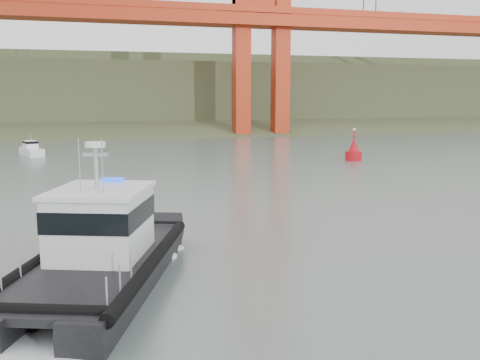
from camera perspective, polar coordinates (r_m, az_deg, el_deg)
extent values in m
plane|color=#4D5B57|center=(28.98, 7.28, -6.50)|extent=(400.00, 400.00, 0.00)
cube|color=#344225|center=(118.41, -10.60, 5.01)|extent=(500.00, 44.72, 16.25)
cube|color=#344225|center=(146.07, -11.73, 8.04)|extent=(500.00, 70.00, 18.00)
cube|color=#344225|center=(171.04, -12.44, 9.78)|extent=(500.00, 60.00, 16.00)
cube|color=#AA2E15|center=(102.27, -10.01, 16.80)|extent=(260.00, 6.00, 2.20)
cube|color=black|center=(23.33, -18.47, -9.50)|extent=(5.70, 12.27, 1.37)
cube|color=black|center=(22.35, -11.06, -10.00)|extent=(5.70, 12.27, 1.37)
cube|color=black|center=(22.12, -15.38, -8.88)|extent=(8.00, 11.72, 0.28)
cube|color=silver|center=(22.77, -14.58, -4.56)|extent=(4.62, 5.02, 2.62)
cube|color=black|center=(22.67, -14.63, -3.40)|extent=(4.71, 5.11, 0.85)
cube|color=silver|center=(22.50, -14.72, -1.08)|extent=(4.91, 5.32, 0.18)
cylinder|color=#9C9FA4|center=(22.04, -15.10, 1.16)|extent=(0.18, 0.18, 2.05)
cylinder|color=white|center=(21.93, -15.20, 3.66)|extent=(0.80, 0.80, 0.20)
cube|color=white|center=(75.36, -21.34, 2.79)|extent=(3.62, 5.81, 1.10)
cube|color=white|center=(75.72, -21.46, 3.50)|extent=(2.14, 2.58, 1.10)
cube|color=black|center=(75.69, -21.48, 3.78)|extent=(2.20, 2.64, 0.32)
cylinder|color=#9C9FA4|center=(75.20, -21.42, 4.25)|extent=(0.07, 0.07, 1.10)
cylinder|color=red|center=(66.38, 12.01, 2.44)|extent=(1.99, 1.99, 1.33)
cone|color=red|center=(66.25, 12.04, 3.58)|extent=(1.55, 1.55, 1.99)
cylinder|color=red|center=(66.14, 12.08, 4.73)|extent=(0.18, 0.18, 1.11)
sphere|color=#E5D87F|center=(66.10, 12.10, 5.30)|extent=(0.33, 0.33, 0.33)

